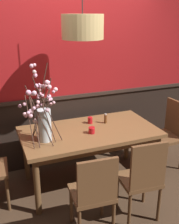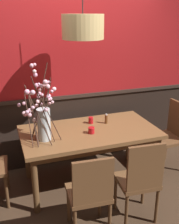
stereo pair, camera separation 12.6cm
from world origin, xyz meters
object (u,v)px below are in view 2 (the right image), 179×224
(dining_table, at_px, (90,136))
(candle_holder_nearer_edge, at_px, (91,130))
(chair_far_side_left, at_px, (56,124))
(candle_holder_nearer_center, at_px, (91,120))
(chair_near_side_right, at_px, (140,178))
(condiment_bottle, at_px, (106,119))
(pendant_lamp, at_px, (83,27))
(chair_far_side_right, at_px, (86,120))
(vase_with_blossoms, at_px, (42,118))
(chair_head_east_end, at_px, (172,132))
(chair_near_side_left, at_px, (90,192))

(dining_table, bearing_deg, candle_holder_nearer_edge, -95.47)
(chair_far_side_left, relative_size, candle_holder_nearer_center, 10.79)
(chair_near_side_right, bearing_deg, chair_far_side_left, 106.19)
(chair_near_side_right, relative_size, condiment_bottle, 7.22)
(condiment_bottle, bearing_deg, pendant_lamp, -173.05)
(dining_table, height_order, chair_far_side_right, chair_far_side_right)
(chair_far_side_right, bearing_deg, pendant_lamp, -110.58)
(candle_holder_nearer_center, xyz_separation_m, pendant_lamp, (-0.14, -0.11, 1.20))
(vase_with_blossoms, relative_size, candle_holder_nearer_edge, 10.63)
(candle_holder_nearer_edge, distance_m, pendant_lamp, 1.22)
(chair_head_east_end, bearing_deg, dining_table, 179.49)
(dining_table, height_order, chair_far_side_left, chair_far_side_left)
(chair_head_east_end, height_order, vase_with_blossoms, vase_with_blossoms)
(chair_far_side_left, xyz_separation_m, chair_head_east_end, (1.48, -0.88, 0.02))
(dining_table, height_order, condiment_bottle, condiment_bottle)
(candle_holder_nearer_edge, bearing_deg, candle_holder_nearer_center, 71.67)
(chair_far_side_right, distance_m, pendant_lamp, 1.71)
(chair_head_east_end, xyz_separation_m, candle_holder_nearer_center, (-1.15, 0.22, 0.26))
(chair_near_side_left, relative_size, condiment_bottle, 6.91)
(chair_far_side_right, relative_size, candle_holder_nearer_edge, 11.11)
(dining_table, height_order, candle_holder_nearer_center, candle_holder_nearer_center)
(chair_far_side_right, relative_size, vase_with_blossoms, 1.04)
(candle_holder_nearer_center, bearing_deg, pendant_lamp, -141.98)
(chair_near_side_right, xyz_separation_m, vase_with_blossoms, (-0.85, 0.78, 0.49))
(chair_head_east_end, bearing_deg, candle_holder_nearer_center, 169.30)
(chair_far_side_right, bearing_deg, chair_near_side_left, -107.35)
(chair_near_side_left, relative_size, candle_holder_nearer_center, 10.42)
(chair_near_side_left, bearing_deg, pendant_lamp, 75.37)
(vase_with_blossoms, bearing_deg, pendant_lamp, 17.90)
(chair_head_east_end, relative_size, candle_holder_nearer_center, 11.04)
(condiment_bottle, bearing_deg, candle_holder_nearer_edge, -141.33)
(candle_holder_nearer_center, bearing_deg, vase_with_blossoms, -157.51)
(vase_with_blossoms, xyz_separation_m, pendant_lamp, (0.55, 0.18, 0.98))
(chair_near_side_left, height_order, condiment_bottle, chair_near_side_left)
(dining_table, height_order, candle_holder_nearer_edge, candle_holder_nearer_edge)
(chair_far_side_left, xyz_separation_m, pendant_lamp, (0.20, -0.77, 1.47))
(candle_holder_nearer_edge, bearing_deg, dining_table, 84.53)
(chair_near_side_left, xyz_separation_m, condiment_bottle, (0.59, 1.02, 0.30))
(dining_table, xyz_separation_m, chair_near_side_right, (0.26, -0.86, -0.14))
(chair_near_side_left, xyz_separation_m, candle_holder_nearer_edge, (0.29, 0.78, 0.28))
(dining_table, distance_m, condiment_bottle, 0.35)
(chair_head_east_end, bearing_deg, pendant_lamp, 175.08)
(chair_near_side_right, relative_size, candle_holder_nearer_center, 10.89)
(chair_near_side_right, relative_size, vase_with_blossoms, 1.12)
(chair_far_side_right, bearing_deg, dining_table, -105.81)
(dining_table, height_order, chair_near_side_right, chair_near_side_right)
(chair_far_side_left, distance_m, chair_near_side_left, 1.75)
(dining_table, relative_size, chair_near_side_left, 1.85)
(chair_far_side_left, distance_m, candle_holder_nearer_edge, 1.03)
(chair_far_side_right, height_order, vase_with_blossoms, vase_with_blossoms)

